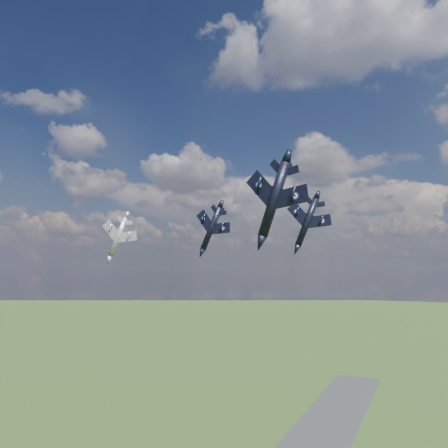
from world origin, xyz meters
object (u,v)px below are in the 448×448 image
at_px(jet_high_navy, 307,222).
at_px(jet_right_navy, 274,199).
at_px(jet_lead_navy, 211,228).
at_px(jet_left_silver, 118,237).

bearing_deg(jet_high_navy, jet_right_navy, -85.82).
height_order(jet_right_navy, jet_high_navy, jet_high_navy).
bearing_deg(jet_lead_navy, jet_right_navy, -43.99).
bearing_deg(jet_left_silver, jet_high_navy, 17.77).
xyz_separation_m(jet_high_navy, jet_left_silver, (-36.48, -23.36, -3.98)).
relative_size(jet_right_navy, jet_high_navy, 0.85).
bearing_deg(jet_left_silver, jet_lead_navy, -12.06).
bearing_deg(jet_lead_navy, jet_high_navy, 63.22).
xyz_separation_m(jet_right_navy, jet_high_navy, (-7.88, 47.55, 2.04)).
xyz_separation_m(jet_lead_navy, jet_left_silver, (-22.55, -1.11, -1.13)).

